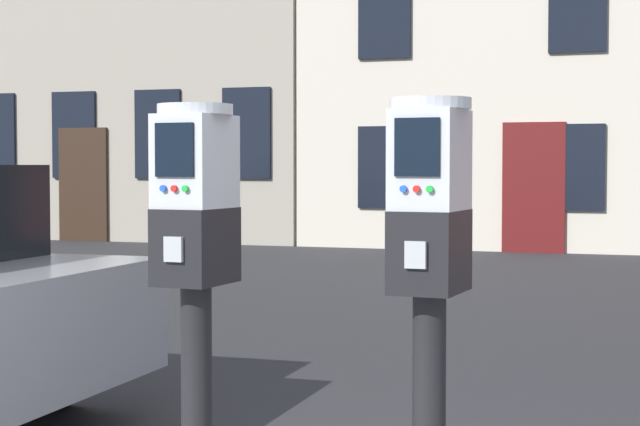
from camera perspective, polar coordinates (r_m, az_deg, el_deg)
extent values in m
cube|color=black|center=(3.07, -6.66, -1.77)|extent=(0.19, 0.25, 0.22)
cube|color=#A5A8AD|center=(2.96, -7.85, -1.94)|extent=(0.06, 0.02, 0.07)
cube|color=#B7BABF|center=(3.06, -6.69, 2.75)|extent=(0.19, 0.24, 0.27)
cube|color=black|center=(2.96, -7.81, 3.37)|extent=(0.12, 0.02, 0.15)
cylinder|color=blue|center=(2.97, -8.40, 1.31)|extent=(0.02, 0.01, 0.02)
cylinder|color=red|center=(2.96, -7.82, 1.31)|extent=(0.02, 0.01, 0.02)
cylinder|color=green|center=(2.94, -7.23, 1.30)|extent=(0.02, 0.01, 0.02)
cylinder|color=#B7BABF|center=(3.06, -6.70, 5.52)|extent=(0.23, 0.23, 0.03)
cube|color=black|center=(2.85, 5.90, -2.04)|extent=(0.19, 0.25, 0.22)
cube|color=#A5A8AD|center=(2.73, 5.14, -2.25)|extent=(0.06, 0.02, 0.07)
cube|color=#B7BABF|center=(2.84, 5.92, 2.85)|extent=(0.19, 0.24, 0.27)
cube|color=black|center=(2.72, 5.21, 3.54)|extent=(0.12, 0.02, 0.15)
cylinder|color=blue|center=(2.73, 4.49, 1.30)|extent=(0.02, 0.01, 0.02)
cylinder|color=red|center=(2.72, 5.19, 1.29)|extent=(0.02, 0.01, 0.02)
cylinder|color=green|center=(2.71, 5.89, 1.28)|extent=(0.02, 0.01, 0.02)
cylinder|color=#B7BABF|center=(2.84, 5.93, 5.85)|extent=(0.23, 0.23, 0.03)
cylinder|color=black|center=(6.44, -14.28, -7.32)|extent=(0.64, 0.23, 0.64)
cube|color=black|center=(20.31, -13.04, 4.10)|extent=(0.90, 0.06, 1.60)
cube|color=black|center=(19.46, -8.68, 4.20)|extent=(0.90, 0.06, 1.60)
cube|color=black|center=(18.73, -3.96, 4.29)|extent=(0.90, 0.06, 1.60)
cube|color=black|center=(20.21, -12.56, 1.50)|extent=(1.00, 0.07, 2.10)
cube|color=black|center=(17.91, 3.45, 2.47)|extent=(0.90, 0.06, 1.38)
cube|color=black|center=(17.35, 13.53, 2.39)|extent=(0.90, 0.06, 1.38)
cube|color=black|center=(18.08, 3.47, 10.42)|extent=(0.90, 0.06, 1.38)
cube|color=black|center=(17.53, 13.62, 10.60)|extent=(0.90, 0.06, 1.38)
cube|color=#591414|center=(17.43, 11.36, 1.34)|extent=(1.00, 0.07, 2.10)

